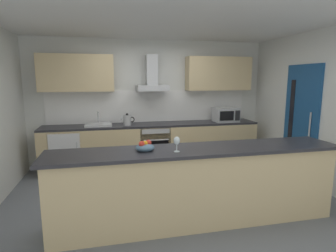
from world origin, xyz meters
TOP-DOWN VIEW (x-y plane):
  - ground at (0.00, 0.00)m, footprint 5.94×4.73m
  - ceiling at (0.00, 0.00)m, footprint 5.94×4.73m
  - wall_back at (0.00, 1.93)m, footprint 5.94×0.12m
  - wall_right at (2.53, 0.00)m, footprint 0.12×4.73m
  - backsplash_tile at (0.00, 1.85)m, footprint 4.20×0.02m
  - counter_back at (0.00, 1.55)m, footprint 4.35×0.60m
  - counter_island at (0.15, -0.82)m, footprint 3.61×0.64m
  - upper_cabinets at (-0.00, 1.70)m, footprint 4.29×0.32m
  - side_door at (2.46, 0.30)m, footprint 0.08×0.85m
  - oven at (-0.00, 1.52)m, footprint 0.60×0.62m
  - refrigerator at (-1.69, 1.52)m, footprint 0.58×0.60m
  - microwave at (1.56, 1.49)m, footprint 0.50×0.38m
  - sink at (-1.08, 1.53)m, footprint 0.50×0.40m
  - kettle at (-0.52, 1.49)m, footprint 0.29×0.15m
  - range_hood at (-0.00, 1.65)m, footprint 0.62×0.45m
  - wine_glass at (-0.14, -0.92)m, footprint 0.08×0.08m
  - fruit_bowl at (-0.49, -0.78)m, footprint 0.22×0.22m

SIDE VIEW (x-z plane):
  - ground at x=0.00m, z-range -0.02..0.00m
  - refrigerator at x=-1.69m, z-range 0.00..0.85m
  - counter_back at x=0.00m, z-range 0.00..0.90m
  - oven at x=0.00m, z-range 0.06..0.86m
  - counter_island at x=0.15m, z-range 0.01..0.98m
  - sink at x=-1.08m, z-range 0.80..1.06m
  - kettle at x=-0.52m, z-range 0.89..1.13m
  - fruit_bowl at x=-0.49m, z-range 0.95..1.08m
  - side_door at x=2.46m, z-range 0.00..2.05m
  - microwave at x=1.56m, z-range 0.90..1.20m
  - wine_glass at x=-0.14m, z-range 1.01..1.18m
  - backsplash_tile at x=0.00m, z-range 0.90..1.56m
  - wall_back at x=0.00m, z-range 0.00..2.60m
  - wall_right at x=2.53m, z-range 0.00..2.60m
  - range_hood at x=0.00m, z-range 1.43..2.15m
  - upper_cabinets at x=0.00m, z-range 1.56..2.26m
  - ceiling at x=0.00m, z-range 2.60..2.62m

